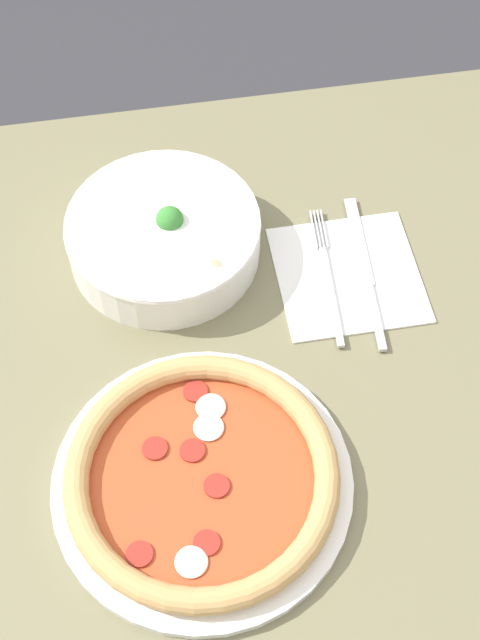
% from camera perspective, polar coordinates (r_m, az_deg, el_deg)
% --- Properties ---
extents(ground_plane, '(8.00, 8.00, 0.00)m').
position_cam_1_polar(ground_plane, '(1.67, -2.47, -15.78)').
color(ground_plane, '#333338').
extents(dining_table, '(1.18, 0.79, 0.74)m').
position_cam_1_polar(dining_table, '(1.09, -3.67, -5.50)').
color(dining_table, '#706B4C').
rests_on(dining_table, ground_plane).
extents(pizza, '(0.30, 0.30, 0.04)m').
position_cam_1_polar(pizza, '(0.90, -2.44, -10.07)').
color(pizza, white).
rests_on(pizza, dining_table).
extents(bowl, '(0.23, 0.23, 0.07)m').
position_cam_1_polar(bowl, '(1.05, -4.89, 5.48)').
color(bowl, white).
rests_on(bowl, dining_table).
extents(napkin, '(0.17, 0.17, 0.00)m').
position_cam_1_polar(napkin, '(1.05, 6.92, 2.90)').
color(napkin, white).
rests_on(napkin, dining_table).
extents(fork, '(0.03, 0.20, 0.00)m').
position_cam_1_polar(fork, '(1.04, 5.64, 2.77)').
color(fork, silver).
rests_on(fork, napkin).
extents(knife, '(0.03, 0.22, 0.01)m').
position_cam_1_polar(knife, '(1.05, 8.12, 2.74)').
color(knife, silver).
rests_on(knife, napkin).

